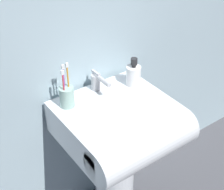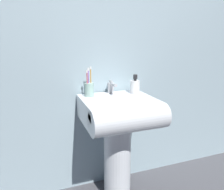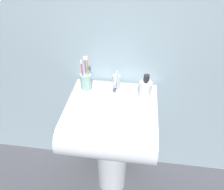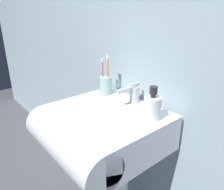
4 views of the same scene
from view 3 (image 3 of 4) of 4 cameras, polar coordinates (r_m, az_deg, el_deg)
ground_plane at (r=1.84m, az=-0.00°, el=-21.67°), size 6.00×6.00×0.00m
wall_back at (r=1.24m, az=1.68°, el=19.88°), size 5.00×0.05×2.40m
sink_pedestal at (r=1.57m, az=-0.01°, el=-15.84°), size 0.20×0.20×0.64m
sink_basin at (r=1.22m, az=-0.38°, el=-7.03°), size 0.50×0.50×0.17m
faucet at (r=1.30m, az=1.12°, el=3.65°), size 0.05×0.14×0.10m
toothbrush_cup at (r=1.30m, az=-6.82°, el=3.71°), size 0.07×0.07×0.21m
soap_bottle at (r=1.24m, az=8.68°, el=1.65°), size 0.07×0.07×0.14m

